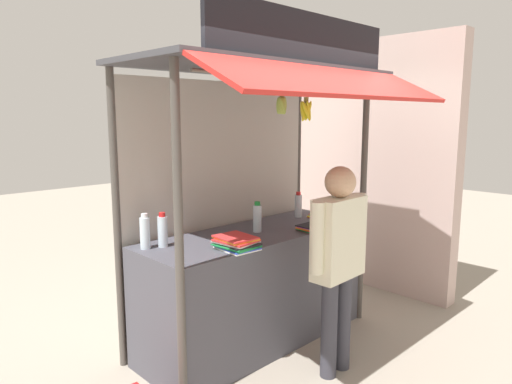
{
  "coord_description": "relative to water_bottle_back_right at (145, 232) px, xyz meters",
  "views": [
    {
      "loc": [
        -2.72,
        -2.8,
        1.98
      ],
      "look_at": [
        0.0,
        0.0,
        1.34
      ],
      "focal_mm": 32.72,
      "sensor_mm": 36.0,
      "label": 1
    }
  ],
  "objects": [
    {
      "name": "water_bottle_right",
      "position": [
        0.13,
        -0.04,
        -0.0
      ],
      "size": [
        0.07,
        0.07,
        0.27
      ],
      "color": "silver",
      "rests_on": "stall_counter"
    },
    {
      "name": "ground_plane",
      "position": [
        0.95,
        -0.22,
        -1.12
      ],
      "size": [
        20.0,
        20.0,
        0.0
      ],
      "primitive_type": "plane",
      "color": "#9E9384"
    },
    {
      "name": "banana_bunch_rightmost",
      "position": [
        1.02,
        -0.7,
        0.9
      ],
      "size": [
        0.1,
        0.11,
        0.3
      ],
      "color": "#332D23"
    },
    {
      "name": "water_bottle_far_left",
      "position": [
        0.97,
        -0.22,
        -0.0
      ],
      "size": [
        0.07,
        0.07,
        0.27
      ],
      "color": "silver",
      "rests_on": "stall_counter"
    },
    {
      "name": "vendor_person",
      "position": [
        1.02,
        -1.03,
        -0.14
      ],
      "size": [
        0.61,
        0.23,
        1.62
      ],
      "rotation": [
        0.0,
        0.0,
        0.03
      ],
      "color": "#383842",
      "rests_on": "ground"
    },
    {
      "name": "magazine_stack_center",
      "position": [
        1.8,
        -0.31,
        -0.11
      ],
      "size": [
        0.23,
        0.31,
        0.04
      ],
      "color": "red",
      "rests_on": "stall_counter"
    },
    {
      "name": "stall_structure",
      "position": [
        0.95,
        -0.13,
        0.53
      ],
      "size": [
        2.31,
        1.55,
        2.72
      ],
      "color": "#4C4742",
      "rests_on": "ground"
    },
    {
      "name": "magazine_stack_left",
      "position": [
        1.34,
        -0.53,
        -0.1
      ],
      "size": [
        0.23,
        0.26,
        0.05
      ],
      "color": "green",
      "rests_on": "stall_counter"
    },
    {
      "name": "water_bottle_front_right",
      "position": [
        1.67,
        -0.08,
        -0.01
      ],
      "size": [
        0.07,
        0.07,
        0.25
      ],
      "color": "silver",
      "rests_on": "stall_counter"
    },
    {
      "name": "water_bottle_back_right",
      "position": [
        0.0,
        0.0,
        0.0
      ],
      "size": [
        0.08,
        0.08,
        0.27
      ],
      "color": "silver",
      "rests_on": "stall_counter"
    },
    {
      "name": "banana_bunch_leftmost",
      "position": [
        0.75,
        -0.69,
        0.94
      ],
      "size": [
        0.09,
        0.09,
        0.25
      ],
      "color": "#332D23"
    },
    {
      "name": "neighbour_wall",
      "position": [
        2.93,
        0.08,
        0.3
      ],
      "size": [
        0.2,
        2.4,
        2.82
      ],
      "primitive_type": "cube",
      "color": "#C6A9A1",
      "rests_on": "ground"
    },
    {
      "name": "magazine_stack_front_left",
      "position": [
        0.48,
        -0.49,
        -0.08
      ],
      "size": [
        0.28,
        0.32,
        0.1
      ],
      "color": "white",
      "rests_on": "stall_counter"
    },
    {
      "name": "stall_counter",
      "position": [
        0.95,
        -0.22,
        -0.62
      ],
      "size": [
        2.11,
        0.75,
        0.99
      ],
      "primitive_type": "cube",
      "color": "#4C4C56",
      "rests_on": "ground"
    }
  ]
}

